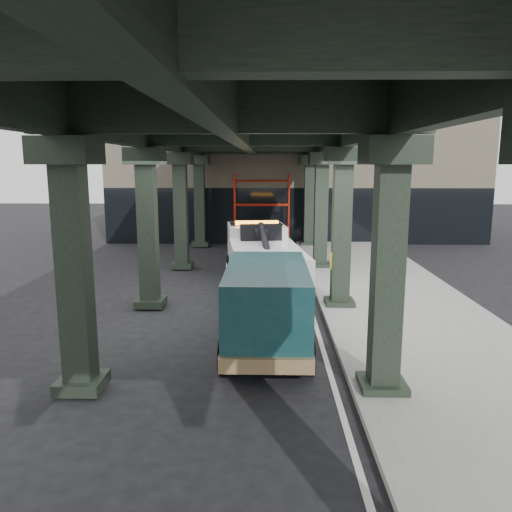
# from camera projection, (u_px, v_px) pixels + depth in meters

# --- Properties ---
(ground) EXTENTS (90.00, 90.00, 0.00)m
(ground) POSITION_uv_depth(u_px,v_px,m) (256.00, 328.00, 13.90)
(ground) COLOR black
(ground) RESTS_ON ground
(sidewalk) EXTENTS (5.00, 40.00, 0.15)m
(sidewalk) POSITION_uv_depth(u_px,v_px,m) (399.00, 307.00, 15.75)
(sidewalk) COLOR gray
(sidewalk) RESTS_ON ground
(lane_stripe) EXTENTS (0.12, 38.00, 0.01)m
(lane_stripe) POSITION_uv_depth(u_px,v_px,m) (311.00, 308.00, 15.83)
(lane_stripe) COLOR silver
(lane_stripe) RESTS_ON ground
(viaduct) EXTENTS (7.40, 32.00, 6.40)m
(viaduct) POSITION_uv_depth(u_px,v_px,m) (244.00, 132.00, 14.89)
(viaduct) COLOR black
(viaduct) RESTS_ON ground
(building) EXTENTS (22.00, 10.00, 8.00)m
(building) POSITION_uv_depth(u_px,v_px,m) (293.00, 172.00, 32.80)
(building) COLOR #C6B793
(building) RESTS_ON ground
(scaffolding) EXTENTS (3.08, 0.88, 4.00)m
(scaffolding) POSITION_uv_depth(u_px,v_px,m) (262.00, 208.00, 27.92)
(scaffolding) COLOR red
(scaffolding) RESTS_ON ground
(tow_truck) EXTENTS (3.00, 7.86, 2.52)m
(tow_truck) POSITION_uv_depth(u_px,v_px,m) (262.00, 259.00, 17.54)
(tow_truck) COLOR black
(tow_truck) RESTS_ON ground
(towed_van) EXTENTS (2.12, 5.23, 2.12)m
(towed_van) POSITION_uv_depth(u_px,v_px,m) (267.00, 303.00, 12.30)
(towed_van) COLOR #0F3438
(towed_van) RESTS_ON ground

